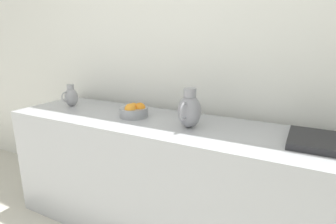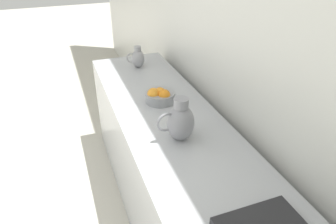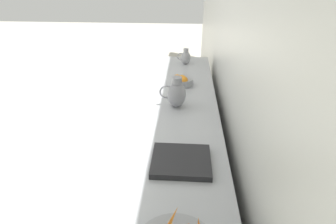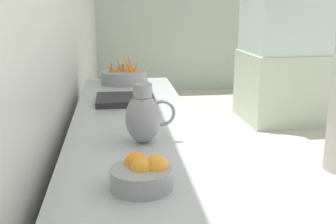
{
  "view_description": "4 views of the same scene",
  "coord_description": "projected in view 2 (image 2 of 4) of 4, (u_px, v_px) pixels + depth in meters",
  "views": [
    {
      "loc": [
        0.04,
        0.8,
        1.42
      ],
      "look_at": [
        -1.51,
        -0.01,
        0.94
      ],
      "focal_mm": 29.28,
      "sensor_mm": 36.0,
      "label": 1
    },
    {
      "loc": [
        -0.95,
        1.44,
        1.87
      ],
      "look_at": [
        -1.42,
        0.18,
        1.07
      ],
      "focal_mm": 32.85,
      "sensor_mm": 36.0,
      "label": 2
    },
    {
      "loc": [
        -1.57,
        2.14,
        1.88
      ],
      "look_at": [
        -1.45,
        0.37,
        0.92
      ],
      "focal_mm": 29.25,
      "sensor_mm": 36.0,
      "label": 3
    },
    {
      "loc": [
        -1.61,
        -1.54,
        1.44
      ],
      "look_at": [
        -1.37,
        0.33,
        0.94
      ],
      "focal_mm": 44.35,
      "sensor_mm": 36.0,
      "label": 4
    }
  ],
  "objects": [
    {
      "name": "orange_bowl",
      "position": [
        160.0,
        96.0,
        2.07
      ],
      "size": [
        0.2,
        0.2,
        0.11
      ],
      "color": "gray",
      "rests_on": "prep_counter"
    },
    {
      "name": "prep_counter",
      "position": [
        187.0,
        201.0,
        1.89
      ],
      "size": [
        0.63,
        2.91,
        0.86
      ],
      "primitive_type": "cube",
      "color": "#ADAFB5",
      "rests_on": "ground_plane"
    },
    {
      "name": "metal_pitcher_tall",
      "position": [
        180.0,
        121.0,
        1.66
      ],
      "size": [
        0.21,
        0.15,
        0.25
      ],
      "color": "gray",
      "rests_on": "prep_counter"
    },
    {
      "name": "metal_pitcher_short",
      "position": [
        138.0,
        58.0,
        2.58
      ],
      "size": [
        0.15,
        0.11,
        0.18
      ],
      "color": "#939399",
      "rests_on": "prep_counter"
    }
  ]
}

